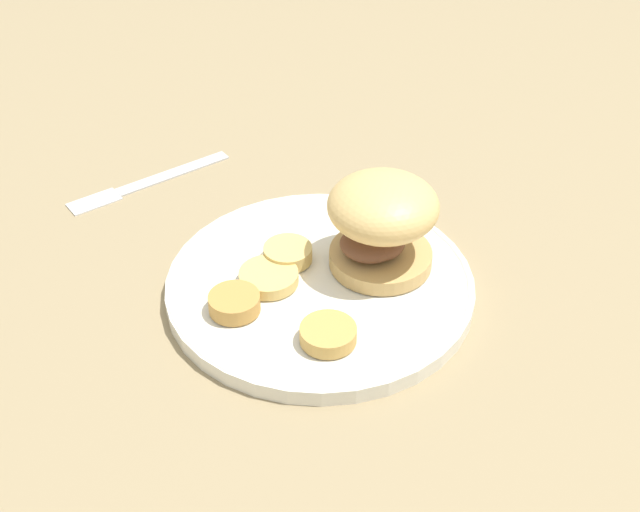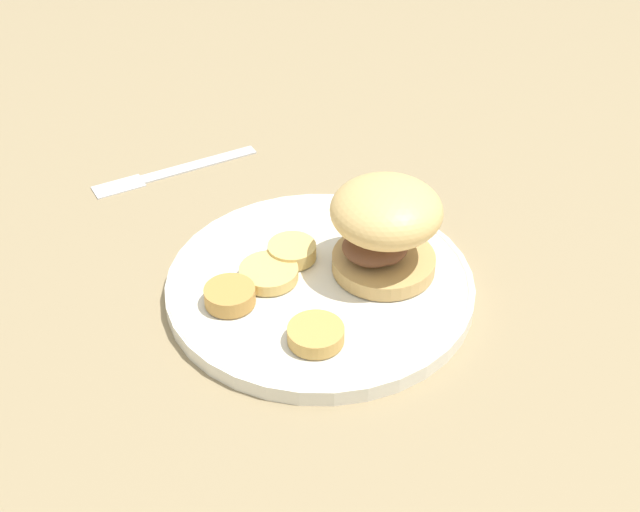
# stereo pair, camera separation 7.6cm
# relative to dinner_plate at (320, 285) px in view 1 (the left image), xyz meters

# --- Properties ---
(ground_plane) EXTENTS (4.00, 4.00, 0.00)m
(ground_plane) POSITION_rel_dinner_plate_xyz_m (0.00, 0.00, -0.01)
(ground_plane) COLOR #937F5B
(dinner_plate) EXTENTS (0.27, 0.27, 0.02)m
(dinner_plate) POSITION_rel_dinner_plate_xyz_m (0.00, 0.00, 0.00)
(dinner_plate) COLOR white
(dinner_plate) RESTS_ON ground_plane
(sandwich) EXTENTS (0.10, 0.10, 0.09)m
(sandwich) POSITION_rel_dinner_plate_xyz_m (-0.04, 0.04, 0.05)
(sandwich) COLOR tan
(sandwich) RESTS_ON dinner_plate
(potato_round_0) EXTENTS (0.04, 0.04, 0.01)m
(potato_round_0) POSITION_rel_dinner_plate_xyz_m (-0.01, -0.04, 0.01)
(potato_round_0) COLOR #DBB766
(potato_round_0) RESTS_ON dinner_plate
(potato_round_1) EXTENTS (0.05, 0.05, 0.01)m
(potato_round_1) POSITION_rel_dinner_plate_xyz_m (0.07, 0.03, 0.01)
(potato_round_1) COLOR tan
(potato_round_1) RESTS_ON dinner_plate
(potato_round_2) EXTENTS (0.04, 0.04, 0.01)m
(potato_round_2) POSITION_rel_dinner_plate_xyz_m (0.06, -0.05, 0.01)
(potato_round_2) COLOR #BC8942
(potato_round_2) RESTS_ON dinner_plate
(potato_round_3) EXTENTS (0.05, 0.05, 0.01)m
(potato_round_3) POSITION_rel_dinner_plate_xyz_m (0.02, -0.04, 0.01)
(potato_round_3) COLOR #DBB766
(potato_round_3) RESTS_ON dinner_plate
(fork) EXTENTS (0.16, 0.11, 0.00)m
(fork) POSITION_rel_dinner_plate_xyz_m (-0.10, -0.23, -0.01)
(fork) COLOR silver
(fork) RESTS_ON ground_plane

